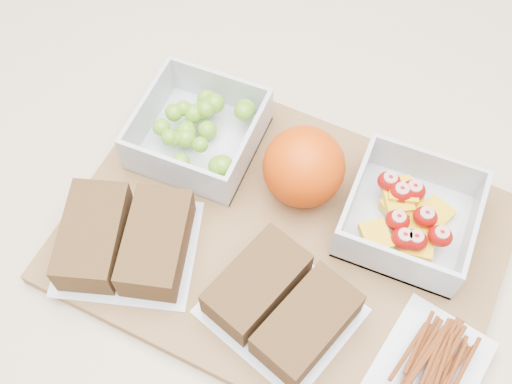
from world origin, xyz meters
The scene contains 8 objects.
counter centered at (0.00, 0.00, 0.45)m, with size 1.20×0.90×0.90m, color beige.
cutting_board centered at (0.03, -0.02, 0.91)m, with size 0.42×0.30×0.02m, color olive.
grape_container centered at (-0.10, 0.05, 0.94)m, with size 0.12×0.12×0.05m.
fruit_container centered at (0.13, 0.03, 0.94)m, with size 0.12×0.12×0.05m.
orange centered at (0.02, 0.04, 0.96)m, with size 0.08×0.08×0.08m, color #E04405.
sandwich_bag_left centered at (-0.11, -0.09, 0.94)m, with size 0.16×0.15×0.04m.
sandwich_bag_center centered at (0.05, -0.10, 0.94)m, with size 0.16×0.15×0.04m.
pretzel_bag centered at (0.19, -0.09, 0.93)m, with size 0.11×0.12×0.02m.
Camera 1 is at (0.11, -0.29, 1.49)m, focal length 45.00 mm.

